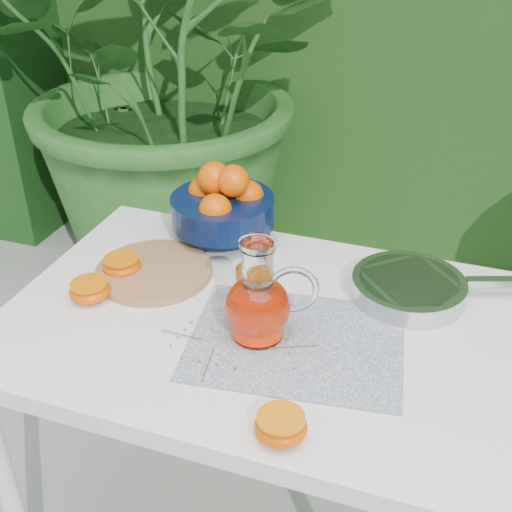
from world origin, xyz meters
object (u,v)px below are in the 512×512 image
(cutting_board, at_px, (154,271))
(juice_pitcher, at_px, (259,304))
(white_table, at_px, (253,347))
(saute_pan, at_px, (410,287))
(fruit_bowl, at_px, (223,204))

(cutting_board, relative_size, juice_pitcher, 1.24)
(white_table, bearing_deg, juice_pitcher, -60.12)
(juice_pitcher, distance_m, saute_pan, 0.35)
(fruit_bowl, bearing_deg, cutting_board, -111.43)
(fruit_bowl, height_order, juice_pitcher, juice_pitcher)
(cutting_board, distance_m, saute_pan, 0.56)
(saute_pan, bearing_deg, white_table, -149.01)
(fruit_bowl, bearing_deg, saute_pan, -13.34)
(saute_pan, bearing_deg, fruit_bowl, 166.66)
(fruit_bowl, height_order, saute_pan, fruit_bowl)
(fruit_bowl, xyz_separation_m, saute_pan, (0.47, -0.11, -0.07))
(white_table, bearing_deg, saute_pan, 30.99)
(white_table, distance_m, cutting_board, 0.28)
(white_table, relative_size, cutting_board, 3.87)
(saute_pan, bearing_deg, cutting_board, -169.56)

